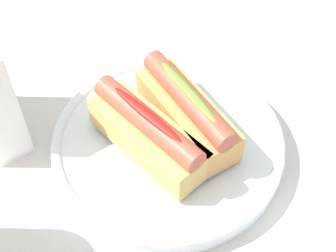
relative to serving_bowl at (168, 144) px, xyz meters
name	(u,v)px	position (x,y,z in m)	size (l,w,h in m)	color
ground_plane	(178,149)	(-0.01, -0.01, -0.02)	(2.40, 2.40, 0.00)	beige
serving_bowl	(168,144)	(0.00, 0.00, 0.00)	(0.27, 0.27, 0.03)	silver
hotdog_front	(187,110)	(-0.01, -0.03, 0.04)	(0.16, 0.10, 0.06)	tan
hotdog_back	(148,133)	(0.01, 0.03, 0.04)	(0.16, 0.07, 0.06)	tan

